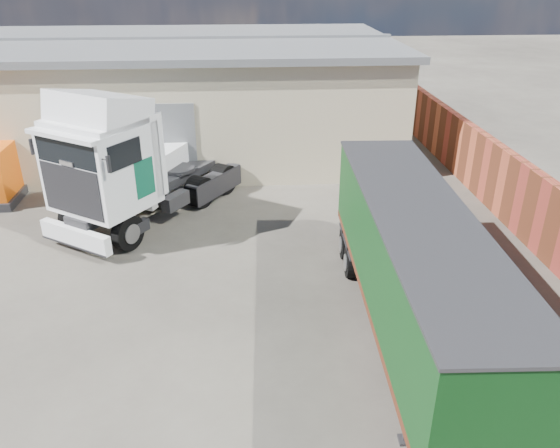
{
  "coord_description": "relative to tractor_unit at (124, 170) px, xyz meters",
  "views": [
    {
      "loc": [
        1.9,
        -11.72,
        8.69
      ],
      "look_at": [
        2.94,
        3.0,
        1.55
      ],
      "focal_mm": 35.0,
      "sensor_mm": 36.0,
      "label": 1
    }
  ],
  "objects": [
    {
      "name": "tractor_unit",
      "position": [
        0.0,
        0.0,
        0.0
      ],
      "size": [
        6.53,
        7.8,
        5.1
      ],
      "rotation": [
        0.0,
        0.0,
        -0.59
      ],
      "color": "black",
      "rests_on": "ground"
    },
    {
      "name": "ground",
      "position": [
        2.23,
        -6.46,
        -2.15
      ],
      "size": [
        120.0,
        120.0,
        0.0
      ],
      "primitive_type": "plane",
      "color": "black",
      "rests_on": "ground"
    },
    {
      "name": "panel_van",
      "position": [
        0.65,
        3.15,
        -1.11
      ],
      "size": [
        3.78,
        5.29,
        2.0
      ],
      "rotation": [
        0.0,
        0.0,
        -0.41
      ],
      "color": "black",
      "rests_on": "ground"
    },
    {
      "name": "brick_boundary_wall",
      "position": [
        13.73,
        -0.46,
        -0.9
      ],
      "size": [
        0.35,
        26.0,
        2.5
      ],
      "primitive_type": "cube",
      "color": "brown",
      "rests_on": "ground"
    },
    {
      "name": "box_trailer",
      "position": [
        8.14,
        -7.01,
        0.02
      ],
      "size": [
        2.72,
        10.78,
        3.55
      ],
      "rotation": [
        0.0,
        0.0,
        -0.04
      ],
      "color": "#2D2D30",
      "rests_on": "ground"
    },
    {
      "name": "warehouse",
      "position": [
        -3.77,
        9.53,
        0.52
      ],
      "size": [
        30.6,
        12.6,
        5.42
      ],
      "color": "#B3AA89",
      "rests_on": "ground"
    }
  ]
}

